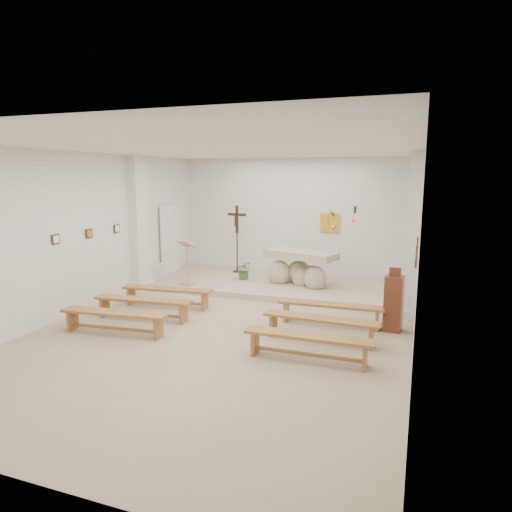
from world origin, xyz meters
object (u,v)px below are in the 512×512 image
at_px(bench_left_front, 167,293).
at_px(bench_left_second, 143,304).
at_px(bench_right_second, 321,323).
at_px(bench_right_third, 308,341).
at_px(altar, 300,270).
at_px(crucifix_stand, 237,234).
at_px(bench_right_front, 331,309).
at_px(lectern, 187,263).
at_px(donation_pedestal, 393,303).
at_px(bench_left_third, 114,317).

height_order(bench_left_front, bench_left_second, same).
distance_m(bench_right_second, bench_right_third, 0.97).
distance_m(altar, crucifix_stand, 2.45).
xyz_separation_m(altar, bench_right_front, (1.31, -2.59, -0.19)).
xyz_separation_m(crucifix_stand, bench_left_front, (-0.32, -3.48, -0.96)).
distance_m(crucifix_stand, bench_right_front, 5.00).
bearing_deg(bench_right_third, bench_left_front, 152.61).
bearing_deg(crucifix_stand, lectern, -100.56).
relative_size(bench_right_front, bench_right_third, 1.00).
height_order(donation_pedestal, bench_left_front, donation_pedestal).
relative_size(bench_right_front, bench_left_second, 0.99).
bearing_deg(bench_left_third, bench_right_second, 8.94).
distance_m(lectern, bench_right_front, 4.40).
bearing_deg(lectern, bench_left_third, -67.94).
distance_m(bench_right_front, bench_right_third, 1.94).
distance_m(donation_pedestal, bench_left_front, 5.00).
relative_size(lectern, bench_left_front, 0.56).
height_order(bench_left_second, bench_left_third, same).
relative_size(bench_left_second, bench_left_third, 1.00).
xyz_separation_m(bench_left_front, bench_left_third, (-0.00, -1.94, 0.00)).
distance_m(bench_right_second, bench_left_third, 3.91).
distance_m(lectern, donation_pedestal, 5.51).
relative_size(crucifix_stand, bench_left_third, 0.92).
height_order(bench_right_front, bench_right_second, same).
height_order(altar, bench_left_front, altar).
height_order(bench_left_front, bench_right_third, same).
relative_size(crucifix_stand, bench_right_third, 0.93).
height_order(bench_left_front, bench_right_front, same).
height_order(donation_pedestal, bench_left_second, donation_pedestal).
bearing_deg(bench_left_second, lectern, 92.00).
height_order(crucifix_stand, bench_left_front, crucifix_stand).
xyz_separation_m(bench_left_second, bench_right_third, (3.78, -0.97, 0.00)).
bearing_deg(lectern, bench_right_second, -14.75).
bearing_deg(bench_left_second, bench_right_second, -5.08).
bearing_deg(bench_left_front, altar, 40.49).
xyz_separation_m(bench_right_front, bench_right_third, (0.00, -1.94, 0.00)).
bearing_deg(altar, bench_right_second, -53.60).
bearing_deg(bench_right_second, crucifix_stand, 130.62).
bearing_deg(bench_right_second, bench_right_third, -87.25).
relative_size(altar, lectern, 1.70).
distance_m(lectern, bench_left_third, 3.54).
relative_size(altar, bench_right_third, 0.95).
relative_size(bench_right_second, bench_left_third, 1.00).
distance_m(bench_left_front, bench_left_second, 0.97).
xyz_separation_m(crucifix_stand, bench_right_front, (3.46, -3.48, -0.96)).
bearing_deg(lectern, donation_pedestal, 1.40).
xyz_separation_m(bench_right_front, bench_left_third, (-3.78, -1.94, 0.00)).
distance_m(altar, lectern, 2.98).
relative_size(altar, bench_right_front, 0.95).
distance_m(donation_pedestal, bench_left_third, 5.39).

